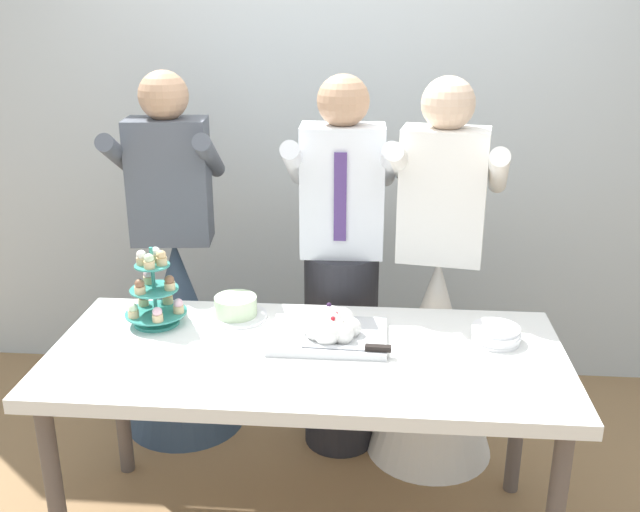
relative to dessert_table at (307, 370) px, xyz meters
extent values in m
cube|color=silver|center=(0.00, 1.38, 0.75)|extent=(5.20, 0.10, 2.90)
cube|color=white|center=(0.00, 0.00, 0.05)|extent=(1.80, 0.80, 0.05)
cylinder|color=#564C47|center=(-0.82, -0.32, -0.34)|extent=(0.06, 0.06, 0.72)
cylinder|color=#564C47|center=(-0.82, 0.32, -0.34)|extent=(0.06, 0.06, 0.72)
cylinder|color=#564C47|center=(0.82, 0.32, -0.34)|extent=(0.06, 0.06, 0.72)
cylinder|color=teal|center=(-0.59, 0.18, 0.08)|extent=(0.17, 0.17, 0.01)
cylinder|color=teal|center=(-0.59, 0.18, 0.23)|extent=(0.01, 0.01, 0.31)
cylinder|color=teal|center=(-0.59, 0.18, 0.12)|extent=(0.23, 0.23, 0.01)
cylinder|color=#D1B784|center=(-0.50, 0.18, 0.14)|extent=(0.04, 0.04, 0.03)
sphere|color=#EAB7C6|center=(-0.50, 0.18, 0.16)|extent=(0.04, 0.04, 0.04)
cylinder|color=#D1B784|center=(-0.57, 0.26, 0.14)|extent=(0.04, 0.04, 0.03)
sphere|color=#D6B27A|center=(-0.57, 0.26, 0.16)|extent=(0.04, 0.04, 0.04)
cylinder|color=#D1B784|center=(-0.65, 0.24, 0.14)|extent=(0.04, 0.04, 0.03)
sphere|color=brown|center=(-0.65, 0.24, 0.16)|extent=(0.04, 0.04, 0.04)
cylinder|color=#D1B784|center=(-0.66, 0.12, 0.14)|extent=(0.04, 0.04, 0.03)
sphere|color=beige|center=(-0.66, 0.12, 0.16)|extent=(0.04, 0.04, 0.04)
cylinder|color=#D1B784|center=(-0.56, 0.10, 0.14)|extent=(0.04, 0.04, 0.03)
sphere|color=#EAB7C6|center=(-0.56, 0.10, 0.16)|extent=(0.04, 0.04, 0.04)
cylinder|color=teal|center=(-0.59, 0.18, 0.21)|extent=(0.18, 0.18, 0.01)
cylinder|color=#D1B784|center=(-0.53, 0.17, 0.23)|extent=(0.04, 0.04, 0.03)
sphere|color=brown|center=(-0.53, 0.17, 0.25)|extent=(0.04, 0.04, 0.04)
cylinder|color=#D1B784|center=(-0.62, 0.23, 0.23)|extent=(0.04, 0.04, 0.03)
sphere|color=#EAB7C6|center=(-0.62, 0.23, 0.25)|extent=(0.04, 0.04, 0.04)
cylinder|color=#D1B784|center=(-0.62, 0.13, 0.23)|extent=(0.04, 0.04, 0.03)
sphere|color=brown|center=(-0.62, 0.13, 0.25)|extent=(0.04, 0.04, 0.04)
cylinder|color=teal|center=(-0.59, 0.18, 0.31)|extent=(0.13, 0.13, 0.01)
cylinder|color=#D1B784|center=(-0.55, 0.18, 0.33)|extent=(0.04, 0.04, 0.03)
sphere|color=#D6B27A|center=(-0.55, 0.18, 0.35)|extent=(0.04, 0.04, 0.04)
cylinder|color=#D1B784|center=(-0.58, 0.22, 0.33)|extent=(0.04, 0.04, 0.03)
sphere|color=white|center=(-0.58, 0.22, 0.35)|extent=(0.04, 0.04, 0.04)
cylinder|color=#D1B784|center=(-0.63, 0.18, 0.33)|extent=(0.04, 0.04, 0.03)
sphere|color=white|center=(-0.63, 0.18, 0.35)|extent=(0.04, 0.04, 0.04)
cylinder|color=#D1B784|center=(-0.59, 0.14, 0.33)|extent=(0.04, 0.04, 0.03)
sphere|color=beige|center=(-0.59, 0.14, 0.35)|extent=(0.04, 0.04, 0.04)
cube|color=silver|center=(0.07, 0.10, 0.09)|extent=(0.42, 0.31, 0.02)
sphere|color=white|center=(0.15, 0.10, 0.12)|extent=(0.07, 0.07, 0.07)
sphere|color=white|center=(0.11, 0.14, 0.13)|extent=(0.09, 0.09, 0.09)
sphere|color=white|center=(0.07, 0.15, 0.13)|extent=(0.09, 0.09, 0.09)
sphere|color=white|center=(0.01, 0.16, 0.13)|extent=(0.08, 0.08, 0.08)
sphere|color=white|center=(0.02, 0.10, 0.13)|extent=(0.09, 0.09, 0.09)
sphere|color=white|center=(0.04, 0.06, 0.13)|extent=(0.10, 0.10, 0.10)
sphere|color=white|center=(0.07, 0.03, 0.13)|extent=(0.09, 0.09, 0.09)
sphere|color=white|center=(0.12, 0.04, 0.12)|extent=(0.07, 0.07, 0.07)
sphere|color=white|center=(0.07, 0.10, 0.14)|extent=(0.11, 0.11, 0.11)
sphere|color=#2D1938|center=(0.07, 0.14, 0.19)|extent=(0.02, 0.02, 0.02)
sphere|color=#DB474C|center=(0.10, 0.09, 0.18)|extent=(0.02, 0.02, 0.02)
sphere|color=#DB474C|center=(0.07, 0.10, 0.18)|extent=(0.02, 0.02, 0.02)
sphere|color=#B21923|center=(0.09, 0.06, 0.17)|extent=(0.02, 0.02, 0.02)
cube|color=silver|center=(0.10, -0.02, 0.10)|extent=(0.23, 0.03, 0.00)
cube|color=black|center=(0.25, -0.02, 0.11)|extent=(0.09, 0.03, 0.02)
cylinder|color=white|center=(0.67, 0.13, 0.08)|extent=(0.17, 0.17, 0.01)
cylinder|color=white|center=(0.67, 0.13, 0.09)|extent=(0.17, 0.17, 0.01)
cylinder|color=white|center=(0.67, 0.13, 0.10)|extent=(0.17, 0.17, 0.01)
cylinder|color=white|center=(0.67, 0.13, 0.11)|extent=(0.17, 0.17, 0.01)
cylinder|color=white|center=(0.67, 0.13, 0.12)|extent=(0.17, 0.17, 0.01)
cylinder|color=white|center=(-0.30, 0.26, 0.08)|extent=(0.24, 0.24, 0.01)
cylinder|color=beige|center=(-0.30, 0.26, 0.12)|extent=(0.16, 0.16, 0.07)
cylinder|color=#232328|center=(0.09, 0.63, -0.24)|extent=(0.32, 0.32, 0.92)
cube|color=white|center=(0.09, 0.63, 0.49)|extent=(0.35, 0.21, 0.54)
sphere|color=tan|center=(0.09, 0.63, 0.85)|extent=(0.21, 0.21, 0.21)
cylinder|color=white|center=(-0.11, 0.62, 0.60)|extent=(0.09, 0.49, 0.28)
cylinder|color=white|center=(0.27, 0.63, 0.60)|extent=(0.09, 0.49, 0.28)
cube|color=#4C3372|center=(0.08, 0.52, 0.49)|extent=(0.05, 0.01, 0.36)
cone|color=white|center=(0.49, 0.59, -0.24)|extent=(0.56, 0.56, 0.92)
cube|color=white|center=(0.49, 0.59, 0.49)|extent=(0.37, 0.25, 0.54)
sphere|color=beige|center=(0.49, 0.59, 0.85)|extent=(0.21, 0.21, 0.21)
cylinder|color=white|center=(0.32, 0.62, 0.60)|extent=(0.15, 0.49, 0.28)
cylinder|color=white|center=(0.70, 0.56, 0.60)|extent=(0.15, 0.49, 0.28)
cone|color=#334760|center=(-0.66, 0.73, -0.24)|extent=(0.56, 0.56, 0.92)
cube|color=#4C515B|center=(-0.66, 0.73, 0.49)|extent=(0.36, 0.23, 0.54)
sphere|color=tan|center=(-0.66, 0.73, 0.85)|extent=(0.21, 0.21, 0.21)
cylinder|color=#4C515B|center=(-0.87, 0.71, 0.60)|extent=(0.13, 0.49, 0.28)
cylinder|color=#4C515B|center=(-0.49, 0.75, 0.60)|extent=(0.13, 0.49, 0.28)
camera|label=1|loc=(0.23, -2.24, 1.24)|focal=40.42mm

